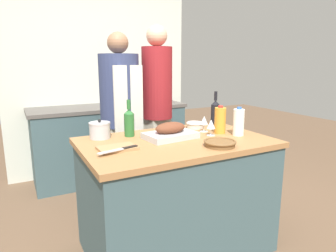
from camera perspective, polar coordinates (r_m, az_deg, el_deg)
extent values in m
plane|color=brown|center=(2.56, 1.45, -21.80)|extent=(12.00, 12.00, 0.00)
cube|color=#3D565B|center=(2.35, 1.50, -13.41)|extent=(1.33, 0.84, 0.83)
cube|color=#A37042|center=(2.20, 1.56, -3.17)|extent=(1.37, 0.86, 0.04)
cube|color=#3D565B|center=(3.82, -10.87, -3.23)|extent=(1.81, 0.58, 0.87)
cube|color=#56514C|center=(3.72, -11.14, 3.51)|extent=(1.86, 0.60, 0.04)
cube|color=silver|center=(4.02, -12.82, 9.64)|extent=(2.36, 0.10, 2.55)
cube|color=#BCBCC1|center=(2.24, 0.46, -1.79)|extent=(0.40, 0.28, 0.04)
ellipsoid|color=brown|center=(2.23, 0.46, -0.35)|extent=(0.26, 0.17, 0.09)
cylinder|color=brown|center=(2.06, 9.86, -3.39)|extent=(0.20, 0.20, 0.03)
torus|color=brown|center=(2.06, 9.87, -2.94)|extent=(0.22, 0.22, 0.02)
cube|color=#AD7F51|center=(1.99, -9.64, -4.15)|extent=(0.25, 0.18, 0.02)
cylinder|color=#B7B7BC|center=(2.29, -12.85, -0.94)|extent=(0.15, 0.15, 0.11)
cylinder|color=#B7B7BC|center=(2.28, -12.92, 0.55)|extent=(0.16, 0.16, 0.01)
sphere|color=black|center=(2.28, -12.94, 0.99)|extent=(0.02, 0.02, 0.02)
cylinder|color=beige|center=(2.60, 5.15, 0.08)|extent=(0.14, 0.14, 0.04)
torus|color=beige|center=(2.60, 5.15, 0.53)|extent=(0.15, 0.15, 0.02)
cylinder|color=orange|center=(2.42, 9.89, 1.05)|extent=(0.09, 0.09, 0.21)
cylinder|color=red|center=(2.41, 9.99, 3.66)|extent=(0.04, 0.04, 0.02)
cylinder|color=white|center=(2.38, 13.29, 0.68)|extent=(0.09, 0.09, 0.21)
cylinder|color=#3360B2|center=(2.36, 13.42, 3.34)|extent=(0.04, 0.04, 0.02)
cylinder|color=#28662D|center=(2.31, -7.40, 0.19)|extent=(0.08, 0.08, 0.18)
cone|color=#28662D|center=(2.29, -7.47, 2.75)|extent=(0.08, 0.08, 0.03)
cylinder|color=#28662D|center=(2.28, -7.50, 4.08)|extent=(0.03, 0.03, 0.07)
cylinder|color=black|center=(2.69, 8.95, 2.02)|extent=(0.07, 0.07, 0.19)
cone|color=black|center=(2.67, 9.03, 4.44)|extent=(0.07, 0.07, 0.04)
cylinder|color=black|center=(2.67, 9.07, 5.69)|extent=(0.03, 0.03, 0.08)
cylinder|color=silver|center=(2.47, 6.85, -1.03)|extent=(0.07, 0.07, 0.00)
cylinder|color=silver|center=(2.47, 6.86, -0.34)|extent=(0.01, 0.01, 0.06)
cone|color=silver|center=(2.45, 6.90, 1.11)|extent=(0.07, 0.07, 0.07)
cylinder|color=silver|center=(2.35, 8.14, -1.75)|extent=(0.07, 0.07, 0.00)
cylinder|color=silver|center=(2.35, 8.16, -1.09)|extent=(0.01, 0.01, 0.05)
cone|color=silver|center=(2.33, 8.21, 0.37)|extent=(0.07, 0.07, 0.07)
cube|color=#B7B7BC|center=(1.88, -10.86, -4.75)|extent=(0.18, 0.07, 0.01)
cube|color=black|center=(1.95, -7.29, -4.02)|extent=(0.11, 0.05, 0.01)
cylinder|color=#B28E2D|center=(3.99, -0.18, 5.83)|extent=(0.07, 0.07, 0.17)
cylinder|color=black|center=(3.98, -0.18, 7.19)|extent=(0.03, 0.03, 0.02)
cylinder|color=#332D28|center=(3.68, -6.86, 4.94)|extent=(0.05, 0.05, 0.14)
cylinder|color=black|center=(3.67, -6.89, 6.15)|extent=(0.02, 0.02, 0.02)
cube|color=beige|center=(3.08, -8.77, -7.34)|extent=(0.33, 0.25, 0.82)
cylinder|color=navy|center=(2.92, -9.24, 6.70)|extent=(0.38, 0.38, 0.68)
sphere|color=#996B4C|center=(2.91, -9.55, 15.36)|extent=(0.20, 0.20, 0.20)
cube|color=silver|center=(2.79, -7.42, 2.47)|extent=(0.29, 0.06, 0.87)
cube|color=beige|center=(3.22, -1.98, -5.95)|extent=(0.28, 0.22, 0.86)
cylinder|color=maroon|center=(3.07, -2.09, 8.18)|extent=(0.31, 0.31, 0.72)
sphere|color=#DBAD89|center=(3.07, -2.16, 16.80)|extent=(0.21, 0.21, 0.21)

